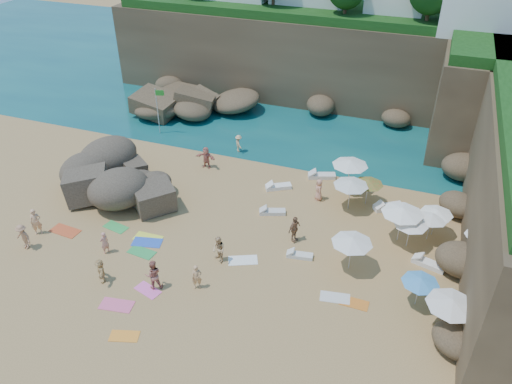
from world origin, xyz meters
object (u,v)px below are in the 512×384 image
(person_stand_3, at_px, (294,229))
(person_stand_5, at_px, (206,157))
(parasol_1, at_px, (351,183))
(lounger_0, at_px, (278,187))
(person_stand_0, at_px, (36,222))
(flag_pole, at_px, (158,105))
(person_stand_1, at_px, (153,275))
(parasol_0, at_px, (350,163))
(person_stand_2, at_px, (239,144))
(rock_outcrop, at_px, (127,189))
(person_stand_4, at_px, (319,190))
(parasol_2, at_px, (432,216))
(person_stand_6, at_px, (105,243))

(person_stand_3, distance_m, person_stand_5, 11.04)
(person_stand_3, bearing_deg, parasol_1, -4.92)
(lounger_0, bearing_deg, person_stand_0, -171.83)
(flag_pole, relative_size, person_stand_1, 2.20)
(person_stand_0, distance_m, person_stand_1, 9.62)
(parasol_0, distance_m, person_stand_2, 10.02)
(lounger_0, relative_size, person_stand_5, 1.08)
(rock_outcrop, relative_size, person_stand_4, 4.45)
(flag_pole, relative_size, parasol_2, 2.04)
(rock_outcrop, bearing_deg, flag_pole, 103.45)
(parasol_0, xyz_separation_m, lounger_0, (-4.75, -1.63, -2.09))
(person_stand_6, bearing_deg, parasol_0, 154.34)
(person_stand_2, bearing_deg, parasol_0, -145.94)
(parasol_2, bearing_deg, person_stand_4, 165.41)
(parasol_2, bearing_deg, rock_outcrop, -175.91)
(person_stand_3, distance_m, person_stand_6, 11.60)
(flag_pole, height_order, person_stand_3, flag_pole)
(lounger_0, bearing_deg, person_stand_4, -37.52)
(parasol_0, bearing_deg, person_stand_0, -145.65)
(parasol_2, relative_size, person_stand_4, 1.26)
(parasol_2, distance_m, person_stand_1, 17.07)
(parasol_1, height_order, parasol_2, parasol_1)
(parasol_1, relative_size, lounger_0, 1.26)
(parasol_1, xyz_separation_m, person_stand_5, (-11.52, 1.72, -1.18))
(parasol_0, bearing_deg, person_stand_5, -176.61)
(parasol_2, height_order, person_stand_4, parasol_2)
(person_stand_0, relative_size, person_stand_6, 1.20)
(parasol_0, xyz_separation_m, person_stand_5, (-10.98, -0.65, -1.36))
(person_stand_2, bearing_deg, person_stand_6, 128.23)
(lounger_0, bearing_deg, parasol_0, -11.87)
(flag_pole, bearing_deg, lounger_0, -21.76)
(rock_outcrop, relative_size, person_stand_5, 4.11)
(parasol_0, height_order, parasol_1, parasol_0)
(rock_outcrop, distance_m, person_stand_3, 13.28)
(parasol_1, bearing_deg, person_stand_0, -151.99)
(flag_pole, bearing_deg, rock_outcrop, -76.55)
(person_stand_2, bearing_deg, lounger_0, -172.03)
(person_stand_3, distance_m, person_stand_4, 5.05)
(parasol_0, height_order, person_stand_5, parasol_0)
(person_stand_0, bearing_deg, parasol_0, -7.97)
(person_stand_2, bearing_deg, rock_outcrop, 104.53)
(flag_pole, bearing_deg, person_stand_0, -91.19)
(person_stand_2, bearing_deg, person_stand_1, 144.33)
(parasol_0, relative_size, parasol_1, 1.08)
(parasol_1, bearing_deg, person_stand_5, 171.49)
(person_stand_4, relative_size, person_stand_5, 0.92)
(parasol_1, xyz_separation_m, lounger_0, (-5.29, 0.74, -1.91))
(parasol_0, height_order, person_stand_0, parasol_0)
(rock_outcrop, height_order, person_stand_3, person_stand_3)
(flag_pole, distance_m, person_stand_2, 7.94)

